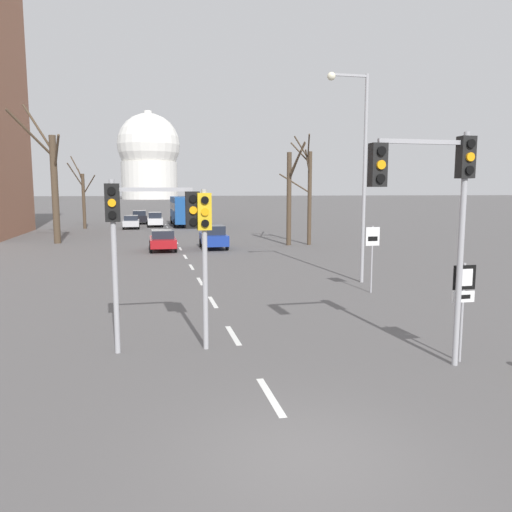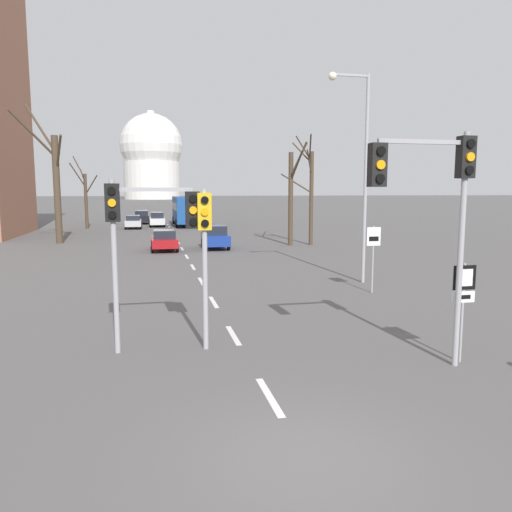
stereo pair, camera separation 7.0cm
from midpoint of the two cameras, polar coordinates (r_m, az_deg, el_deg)
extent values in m
plane|color=#565454|center=(8.57, 5.75, -22.08)|extent=(800.00, 800.00, 0.00)
cube|color=silver|center=(10.70, 1.46, -15.74)|extent=(0.16, 2.00, 0.01)
cube|color=silver|center=(14.86, -2.77, -9.03)|extent=(0.16, 2.00, 0.01)
cube|color=silver|center=(19.17, -5.06, -5.26)|extent=(0.16, 2.00, 0.01)
cube|color=silver|center=(23.55, -6.48, -2.89)|extent=(0.16, 2.00, 0.01)
cube|color=silver|center=(27.97, -7.45, -1.26)|extent=(0.16, 2.00, 0.01)
cube|color=silver|center=(32.41, -8.16, -0.07)|extent=(0.16, 2.00, 0.01)
cube|color=silver|center=(36.86, -8.69, 0.83)|extent=(0.16, 2.00, 0.01)
cube|color=silver|center=(41.33, -9.11, 1.53)|extent=(0.16, 2.00, 0.01)
cube|color=silver|center=(45.80, -9.45, 2.10)|extent=(0.16, 2.00, 0.01)
cube|color=silver|center=(50.28, -9.73, 2.56)|extent=(0.16, 2.00, 0.01)
cube|color=silver|center=(54.76, -9.96, 2.95)|extent=(0.16, 2.00, 0.01)
cube|color=silver|center=(59.24, -10.16, 3.29)|extent=(0.16, 2.00, 0.01)
cube|color=silver|center=(63.73, -10.33, 3.57)|extent=(0.16, 2.00, 0.01)
cylinder|color=#9E9EA3|center=(12.75, 22.20, 0.44)|extent=(0.14, 0.14, 5.57)
cube|color=black|center=(12.69, 22.70, 10.36)|extent=(0.36, 0.28, 0.96)
cylinder|color=black|center=(12.57, 23.22, 11.73)|extent=(0.20, 0.06, 0.20)
cylinder|color=orange|center=(12.55, 23.15, 10.37)|extent=(0.20, 0.06, 0.20)
cylinder|color=black|center=(12.54, 23.08, 9.02)|extent=(0.20, 0.06, 0.20)
cube|color=#9E9EA3|center=(12.12, 18.42, 12.28)|extent=(2.20, 0.10, 0.10)
cube|color=black|center=(11.57, 13.56, 10.07)|extent=(0.36, 0.28, 0.96)
cylinder|color=black|center=(11.44, 13.98, 11.58)|extent=(0.20, 0.06, 0.20)
cylinder|color=orange|center=(11.42, 13.94, 10.09)|extent=(0.20, 0.06, 0.20)
cylinder|color=black|center=(11.41, 13.89, 8.60)|extent=(0.20, 0.06, 0.20)
cylinder|color=#9E9EA3|center=(13.23, -6.00, -1.66)|extent=(0.14, 0.14, 4.27)
cube|color=gold|center=(13.07, -6.10, 5.08)|extent=(0.36, 0.28, 0.96)
cylinder|color=black|center=(12.89, -6.03, 6.37)|extent=(0.20, 0.06, 0.20)
cylinder|color=orange|center=(12.90, -6.01, 5.05)|extent=(0.20, 0.06, 0.20)
cylinder|color=black|center=(12.92, -5.99, 3.73)|extent=(0.20, 0.06, 0.20)
cylinder|color=#9E9EA3|center=(13.31, -15.98, -1.33)|extent=(0.14, 0.14, 4.50)
cube|color=black|center=(13.17, -16.24, 5.87)|extent=(0.36, 0.28, 0.96)
cylinder|color=black|center=(12.99, -16.34, 7.17)|extent=(0.20, 0.06, 0.20)
cylinder|color=orange|center=(13.00, -16.29, 5.86)|extent=(0.20, 0.06, 0.20)
cylinder|color=black|center=(13.01, -16.24, 4.55)|extent=(0.20, 0.06, 0.20)
cube|color=#9E9EA3|center=(13.14, -11.87, 7.45)|extent=(2.02, 0.10, 0.10)
cube|color=black|center=(13.20, -7.41, 5.24)|extent=(0.36, 0.28, 0.96)
cylinder|color=black|center=(13.02, -7.37, 6.52)|extent=(0.20, 0.06, 0.20)
cylinder|color=orange|center=(13.03, -7.34, 5.22)|extent=(0.20, 0.06, 0.20)
cylinder|color=black|center=(13.04, -7.32, 3.91)|extent=(0.20, 0.06, 0.20)
cylinder|color=#9E9EA3|center=(13.32, 22.33, -6.04)|extent=(0.07, 0.07, 2.48)
cube|color=black|center=(13.13, 22.58, -2.27)|extent=(0.60, 0.03, 0.60)
cube|color=white|center=(13.12, 22.62, -2.28)|extent=(0.42, 0.01, 0.42)
cube|color=white|center=(13.22, 22.47, -4.32)|extent=(0.60, 0.03, 0.28)
cube|color=black|center=(13.20, 22.52, -4.34)|extent=(0.36, 0.01, 0.10)
cylinder|color=#9E9EA3|center=(21.14, 13.00, -0.40)|extent=(0.07, 0.07, 2.79)
cube|color=white|center=(21.02, 13.10, 2.20)|extent=(0.60, 0.03, 0.76)
cube|color=black|center=(21.01, 13.11, 1.93)|extent=(0.42, 0.01, 0.19)
cylinder|color=#9E9EA3|center=(23.34, 12.20, 8.40)|extent=(0.16, 0.16, 9.33)
cube|color=#9E9EA3|center=(23.54, 10.55, 19.64)|extent=(1.68, 0.10, 0.10)
sphere|color=#F2EAC6|center=(23.22, 8.52, 19.66)|extent=(0.36, 0.36, 0.36)
cube|color=maroon|center=(35.91, -10.67, 1.60)|extent=(1.77, 3.99, 0.59)
cube|color=#1E232D|center=(35.65, -10.68, 2.49)|extent=(1.50, 1.92, 0.56)
cylinder|color=black|center=(37.15, -12.00, 1.30)|extent=(0.18, 0.66, 0.66)
cylinder|color=black|center=(37.20, -9.44, 1.37)|extent=(0.18, 0.66, 0.66)
cylinder|color=black|center=(34.69, -11.96, 0.88)|extent=(0.18, 0.66, 0.66)
cylinder|color=black|center=(34.74, -9.21, 0.95)|extent=(0.18, 0.66, 0.66)
cube|color=#B7B7BC|center=(57.66, -14.10, 3.70)|extent=(1.73, 4.39, 0.63)
cube|color=#1E232D|center=(57.41, -14.12, 4.26)|extent=(1.47, 2.11, 0.53)
cylinder|color=black|center=(59.07, -14.85, 3.45)|extent=(0.18, 0.65, 0.65)
cylinder|color=black|center=(59.02, -13.26, 3.50)|extent=(0.18, 0.65, 0.65)
cylinder|color=black|center=(56.35, -14.96, 3.27)|extent=(0.18, 0.65, 0.65)
cylinder|color=black|center=(56.31, -13.30, 3.32)|extent=(0.18, 0.65, 0.65)
cube|color=navy|center=(36.63, -4.92, 1.94)|extent=(1.70, 3.93, 0.76)
cube|color=#1E232D|center=(36.38, -4.90, 3.00)|extent=(1.45, 1.89, 0.63)
cylinder|color=black|center=(37.78, -6.37, 1.52)|extent=(0.18, 0.65, 0.65)
cylinder|color=black|center=(37.98, -3.96, 1.58)|extent=(0.18, 0.65, 0.65)
cylinder|color=black|center=(35.37, -5.94, 1.12)|extent=(0.18, 0.65, 0.65)
cylinder|color=black|center=(35.59, -3.38, 1.18)|extent=(0.18, 0.65, 0.65)
cube|color=slate|center=(75.51, -7.67, 4.69)|extent=(1.68, 4.19, 0.63)
cube|color=#1E232D|center=(75.27, -7.66, 5.19)|extent=(1.43, 2.01, 0.69)
cylinder|color=black|center=(76.76, -8.33, 4.49)|extent=(0.18, 0.63, 0.63)
cylinder|color=black|center=(76.89, -7.16, 4.52)|extent=(0.18, 0.63, 0.63)
cylinder|color=black|center=(74.17, -8.19, 4.39)|extent=(0.18, 0.63, 0.63)
cylinder|color=black|center=(74.30, -6.97, 4.42)|extent=(0.18, 0.63, 0.63)
cube|color=black|center=(65.79, -13.20, 4.23)|extent=(1.88, 4.39, 0.75)
cube|color=#1E232D|center=(65.54, -13.22, 4.82)|extent=(1.60, 2.11, 0.60)
cylinder|color=black|center=(67.18, -13.93, 3.95)|extent=(0.18, 0.68, 0.68)
cylinder|color=black|center=(67.16, -12.41, 4.00)|extent=(0.18, 0.68, 0.68)
cylinder|color=black|center=(64.47, -13.99, 3.81)|extent=(0.18, 0.68, 0.68)
cylinder|color=black|center=(64.45, -12.41, 3.86)|extent=(0.18, 0.68, 0.68)
cube|color=silver|center=(60.20, -11.49, 3.97)|extent=(1.72, 4.42, 0.71)
cube|color=#1E232D|center=(59.94, -11.51, 4.61)|extent=(1.46, 2.12, 0.66)
cylinder|color=black|center=(61.58, -12.26, 3.69)|extent=(0.18, 0.65, 0.65)
cylinder|color=black|center=(61.61, -10.75, 3.73)|extent=(0.18, 0.65, 0.65)
cylinder|color=black|center=(58.85, -12.25, 3.52)|extent=(0.18, 0.65, 0.65)
cylinder|color=black|center=(58.88, -10.67, 3.56)|extent=(0.18, 0.65, 0.65)
cube|color=#19478C|center=(61.25, -8.39, 5.31)|extent=(2.50, 10.80, 3.00)
cube|color=black|center=(61.24, -8.40, 5.66)|extent=(2.52, 10.26, 0.90)
cylinder|color=black|center=(65.02, -9.67, 4.08)|extent=(0.26, 0.96, 0.96)
cylinder|color=black|center=(65.18, -7.55, 4.13)|extent=(0.26, 0.96, 0.96)
cylinder|color=black|center=(58.02, -9.32, 3.69)|extent=(0.26, 0.96, 0.96)
cylinder|color=black|center=(58.20, -6.95, 3.74)|extent=(0.26, 0.96, 0.96)
cylinder|color=#473828|center=(43.14, -22.04, 7.01)|extent=(0.53, 0.53, 8.55)
cylinder|color=#473828|center=(42.57, -24.51, 12.68)|extent=(2.79, 2.47, 3.27)
cylinder|color=#473828|center=(44.10, -23.72, 13.28)|extent=(2.37, 1.24, 3.76)
cylinder|color=#473828|center=(42.05, -21.87, 10.98)|extent=(0.96, 2.42, 2.52)
cylinder|color=#473828|center=(38.78, 3.74, 6.50)|extent=(0.36, 0.36, 7.13)
cylinder|color=#473828|center=(37.72, 4.44, 10.28)|extent=(0.30, 2.44, 2.19)
cylinder|color=#473828|center=(38.21, 4.67, 11.01)|extent=(0.83, 1.68, 2.47)
cylinder|color=#473828|center=(40.25, 4.85, 11.25)|extent=(1.99, 2.54, 2.46)
cylinder|color=#473828|center=(58.90, -19.12, 5.92)|extent=(0.35, 0.35, 6.07)
cylinder|color=#473828|center=(58.03, -18.52, 7.80)|extent=(1.48, 1.77, 2.03)
cylinder|color=#473828|center=(58.24, -20.02, 8.72)|extent=(1.40, 1.69, 2.52)
cylinder|color=#473828|center=(59.73, -19.51, 8.78)|extent=(0.69, 1.68, 1.38)
cylinder|color=#473828|center=(59.21, -19.84, 9.47)|extent=(1.32, 0.53, 2.56)
cylinder|color=#473828|center=(39.18, 6.09, 6.54)|extent=(0.31, 0.31, 7.21)
cylinder|color=#473828|center=(39.00, 5.26, 12.08)|extent=(1.43, 0.31, 1.94)
cylinder|color=#473828|center=(39.50, 5.03, 11.67)|extent=(1.35, 1.07, 1.70)
cylinder|color=#473828|center=(38.86, 4.39, 8.27)|extent=(2.46, 0.23, 1.51)
cylinder|color=#473828|center=(37.81, 5.96, 12.04)|extent=(0.96, 2.88, 1.99)
cylinder|color=#473828|center=(38.69, 5.87, 10.59)|extent=(0.77, 1.03, 1.93)
cylinder|color=silver|center=(252.64, -12.07, 8.41)|extent=(27.00, 27.00, 18.00)
sphere|color=silver|center=(253.55, -12.17, 12.31)|extent=(30.00, 30.00, 30.00)
cylinder|color=silver|center=(255.08, -12.26, 15.33)|extent=(3.60, 3.60, 5.25)
camera|label=1|loc=(0.03, -90.15, -0.02)|focal=35.00mm
camera|label=2|loc=(0.03, 89.85, 0.02)|focal=35.00mm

